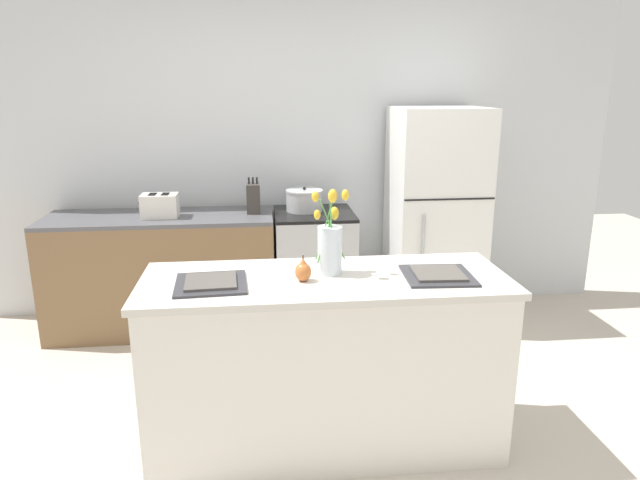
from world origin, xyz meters
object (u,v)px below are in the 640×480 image
object	(u,v)px
stove_range	(314,268)
plate_setting_right	(438,275)
cooking_pot	(304,200)
toaster	(160,206)
refrigerator	(435,216)
flower_vase	(330,245)
pear_figurine	(303,271)
plate_setting_left	(211,283)
knife_block	(253,198)

from	to	relation	value
stove_range	plate_setting_right	distance (m)	1.78
plate_setting_right	cooking_pot	bearing A→B (deg)	106.88
stove_range	toaster	distance (m)	1.26
refrigerator	flower_vase	distance (m)	1.87
refrigerator	flower_vase	size ratio (longest dim) A/B	3.83
stove_range	pear_figurine	xyz separation A→B (m)	(-0.21, -1.64, 0.53)
pear_figurine	toaster	distance (m)	1.85
refrigerator	toaster	distance (m)	2.09
flower_vase	toaster	world-z (taller)	flower_vase
refrigerator	toaster	size ratio (longest dim) A/B	5.96
pear_figurine	plate_setting_right	xyz separation A→B (m)	(0.66, -0.01, -0.04)
stove_range	toaster	size ratio (longest dim) A/B	3.19
plate_setting_left	stove_range	bearing A→B (deg)	68.55
toaster	cooking_pot	size ratio (longest dim) A/B	0.98
refrigerator	plate_setting_left	bearing A→B (deg)	-134.06
pear_figurine	knife_block	distance (m)	1.70
refrigerator	cooking_pot	world-z (taller)	refrigerator
refrigerator	cooking_pot	size ratio (longest dim) A/B	5.84
stove_range	pear_figurine	bearing A→B (deg)	-97.38
flower_vase	plate_setting_right	xyz separation A→B (m)	(0.52, -0.10, -0.14)
plate_setting_right	plate_setting_left	bearing A→B (deg)	180.00
plate_setting_right	toaster	xyz separation A→B (m)	(-1.59, 1.61, 0.04)
cooking_pot	stove_range	bearing A→B (deg)	-38.67
plate_setting_right	knife_block	world-z (taller)	knife_block
flower_vase	pear_figurine	size ratio (longest dim) A/B	3.37
plate_setting_left	toaster	world-z (taller)	toaster
flower_vase	plate_setting_right	world-z (taller)	flower_vase
pear_figurine	toaster	world-z (taller)	toaster
pear_figurine	plate_setting_right	size ratio (longest dim) A/B	0.37
toaster	cooking_pot	world-z (taller)	cooking_pot
flower_vase	refrigerator	bearing A→B (deg)	56.55
stove_range	plate_setting_right	bearing A→B (deg)	-74.79
flower_vase	knife_block	xyz separation A→B (m)	(-0.38, 1.58, -0.07)
pear_figurine	plate_setting_left	bearing A→B (deg)	-179.01
toaster	plate_setting_left	bearing A→B (deg)	-73.12
refrigerator	knife_block	world-z (taller)	refrigerator
pear_figurine	cooking_pot	world-z (taller)	cooking_pot
refrigerator	plate_setting_right	world-z (taller)	refrigerator
plate_setting_right	knife_block	xyz separation A→B (m)	(-0.91, 1.69, 0.07)
plate_setting_right	knife_block	size ratio (longest dim) A/B	1.29
pear_figurine	stove_range	bearing A→B (deg)	82.62
refrigerator	plate_setting_right	size ratio (longest dim) A/B	4.80
plate_setting_left	plate_setting_right	bearing A→B (deg)	0.00
knife_block	pear_figurine	bearing A→B (deg)	-81.74
stove_range	toaster	world-z (taller)	toaster
stove_range	refrigerator	bearing A→B (deg)	0.04
flower_vase	plate_setting_left	world-z (taller)	flower_vase
plate_setting_right	cooking_pot	world-z (taller)	cooking_pot
cooking_pot	knife_block	world-z (taller)	knife_block
plate_setting_right	cooking_pot	xyz separation A→B (m)	(-0.52, 1.71, 0.04)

